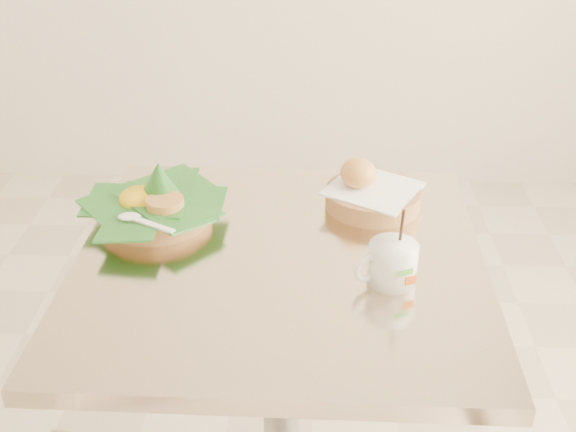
{
  "coord_description": "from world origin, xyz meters",
  "views": [
    {
      "loc": [
        0.22,
        -1.07,
        1.42
      ],
      "look_at": [
        0.17,
        -0.0,
        0.82
      ],
      "focal_mm": 45.0,
      "sensor_mm": 36.0,
      "label": 1
    }
  ],
  "objects_px": {
    "cafe_table": "(281,356)",
    "rice_basket": "(155,202)",
    "bread_basket": "(370,193)",
    "coffee_mug": "(392,262)"
  },
  "relations": [
    {
      "from": "rice_basket",
      "to": "cafe_table",
      "type": "bearing_deg",
      "value": -27.26
    },
    {
      "from": "rice_basket",
      "to": "bread_basket",
      "type": "relative_size",
      "value": 1.22
    },
    {
      "from": "bread_basket",
      "to": "coffee_mug",
      "type": "distance_m",
      "value": 0.26
    },
    {
      "from": "coffee_mug",
      "to": "bread_basket",
      "type": "bearing_deg",
      "value": 93.96
    },
    {
      "from": "cafe_table",
      "to": "coffee_mug",
      "type": "xyz_separation_m",
      "value": [
        0.18,
        -0.07,
        0.26
      ]
    },
    {
      "from": "bread_basket",
      "to": "cafe_table",
      "type": "bearing_deg",
      "value": -130.96
    },
    {
      "from": "cafe_table",
      "to": "bread_basket",
      "type": "distance_m",
      "value": 0.35
    },
    {
      "from": "cafe_table",
      "to": "rice_basket",
      "type": "xyz_separation_m",
      "value": [
        -0.24,
        0.12,
        0.26
      ]
    },
    {
      "from": "cafe_table",
      "to": "bread_basket",
      "type": "height_order",
      "value": "bread_basket"
    },
    {
      "from": "cafe_table",
      "to": "rice_basket",
      "type": "bearing_deg",
      "value": 152.74
    }
  ]
}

